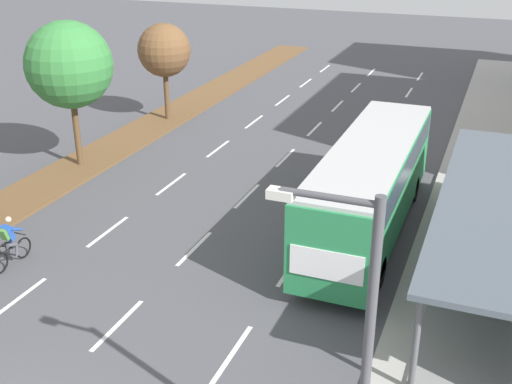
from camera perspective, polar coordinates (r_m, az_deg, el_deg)
The scene contains 11 objects.
median_strip at distance 33.79m, azimuth -10.71°, elevation 5.03°, with size 2.60×52.00×0.12m, color brown.
sidewalk_right at distance 28.99m, azimuth 20.34°, elevation 0.82°, with size 4.50×52.00×0.15m, color #ADAAA3.
lane_divider_left at distance 29.41m, azimuth -5.36°, elevation 2.42°, with size 0.14×45.77×0.01m.
lane_divider_center at distance 28.10m, azimuth 1.05°, elevation 1.49°, with size 0.14×45.77×0.01m.
lane_divider_right at distance 27.17m, azimuth 7.98°, elevation 0.46°, with size 0.14×45.77×0.01m.
bus_shelter at distance 20.35m, azimuth 20.69°, elevation -3.35°, with size 2.90×12.53×2.86m.
bus at distance 22.61m, azimuth 10.21°, elevation 1.13°, with size 2.54×11.29×3.37m.
cyclist at distance 22.14m, azimuth -21.15°, elevation -4.33°, with size 0.46×1.82×1.71m.
median_tree_third at distance 28.96m, azimuth -16.38°, elevation 10.83°, with size 3.76×3.76×6.41m.
median_tree_fourth at distance 35.26m, azimuth -8.22°, elevation 12.41°, with size 2.85×2.85×5.21m.
streetlight at distance 11.19m, azimuth 9.07°, elevation -13.26°, with size 1.91×0.24×6.50m.
Camera 1 is at (9.06, -7.04, 10.53)m, focal length 44.73 mm.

